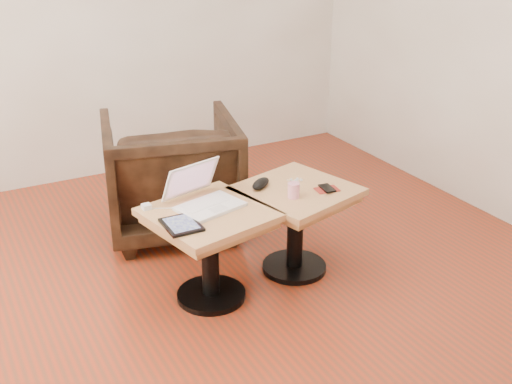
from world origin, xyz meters
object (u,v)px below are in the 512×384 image
side_table_left (209,234)px  side_table_right (296,209)px  laptop (204,197)px  armchair (172,175)px  striped_cup (294,190)px

side_table_left → side_table_right: 0.55m
laptop → armchair: armchair is taller
side_table_right → laptop: size_ratio=1.79×
side_table_right → laptop: (-0.54, 0.04, 0.17)m
striped_cup → armchair: size_ratio=0.10×
laptop → striped_cup: 0.48m
side_table_left → side_table_right: size_ratio=0.96×
armchair → striped_cup: bearing=124.7°
side_table_right → armchair: 0.93m
side_table_right → armchair: bearing=101.5°
side_table_right → striped_cup: (-0.08, -0.10, 0.17)m
side_table_right → striped_cup: striped_cup is taller
side_table_left → laptop: laptop is taller
striped_cup → armchair: (-0.34, 0.93, -0.18)m
side_table_right → striped_cup: 0.21m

